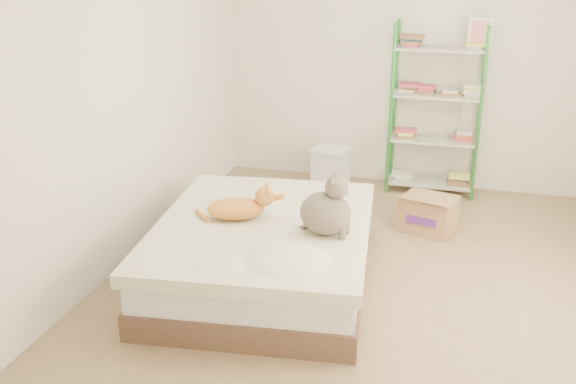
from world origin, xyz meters
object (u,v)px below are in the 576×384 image
(orange_cat, at_px, (236,206))
(cardboard_box, at_px, (429,213))
(grey_cat, at_px, (326,204))
(shelf_unit, at_px, (436,111))
(white_bin, at_px, (331,168))
(bed, at_px, (264,252))

(orange_cat, height_order, cardboard_box, orange_cat)
(orange_cat, relative_size, grey_cat, 1.13)
(cardboard_box, bearing_deg, shelf_unit, 108.93)
(orange_cat, height_order, white_bin, orange_cat)
(orange_cat, bearing_deg, shelf_unit, 41.08)
(shelf_unit, bearing_deg, bed, -114.39)
(orange_cat, height_order, grey_cat, grey_cat)
(grey_cat, distance_m, white_bin, 2.33)
(grey_cat, bearing_deg, white_bin, 16.22)
(shelf_unit, relative_size, white_bin, 4.19)
(bed, relative_size, orange_cat, 4.14)
(orange_cat, xyz_separation_m, white_bin, (0.24, 2.16, -0.37))
(orange_cat, relative_size, shelf_unit, 0.29)
(orange_cat, bearing_deg, bed, -22.49)
(cardboard_box, bearing_deg, white_bin, 157.22)
(bed, height_order, white_bin, bed)
(cardboard_box, bearing_deg, grey_cat, -98.62)
(bed, distance_m, shelf_unit, 2.61)
(bed, xyz_separation_m, grey_cat, (0.47, -0.07, 0.46))
(orange_cat, relative_size, cardboard_box, 0.95)
(white_bin, bearing_deg, cardboard_box, -38.68)
(shelf_unit, bearing_deg, orange_cat, -118.66)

